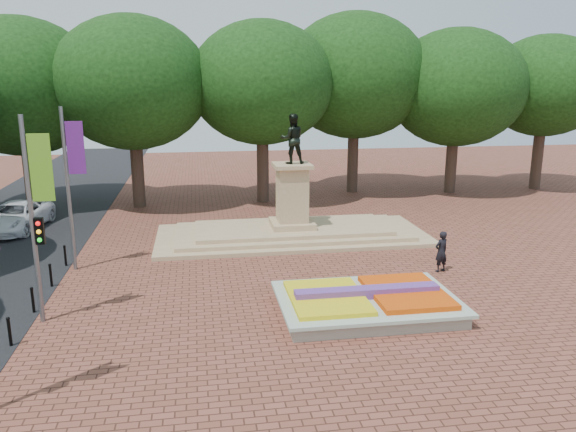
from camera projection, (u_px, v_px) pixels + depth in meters
The scene contains 8 objects.
ground at pixel (327, 293), 21.79m from camera, with size 90.00×90.00×0.00m, color brown.
flower_bed at pixel (368, 302), 19.94m from camera, with size 6.30×4.30×0.91m.
monument at pixel (292, 221), 29.25m from camera, with size 14.00×6.00×6.40m.
tree_row_back at pixel (301, 101), 37.83m from camera, with size 44.80×8.80×10.43m.
banner_poles at pixel (32, 213), 18.05m from camera, with size 0.88×11.17×7.00m.
bollard_row at pixel (22, 314), 18.56m from camera, with size 0.12×13.12×0.98m.
van at pixel (16, 217), 30.68m from camera, with size 2.54×5.52×1.53m, color white.
pedestrian at pixel (441, 252), 24.01m from camera, with size 0.66×0.43×1.80m, color black.
Camera 1 is at (-4.77, -19.96, 8.07)m, focal length 35.00 mm.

